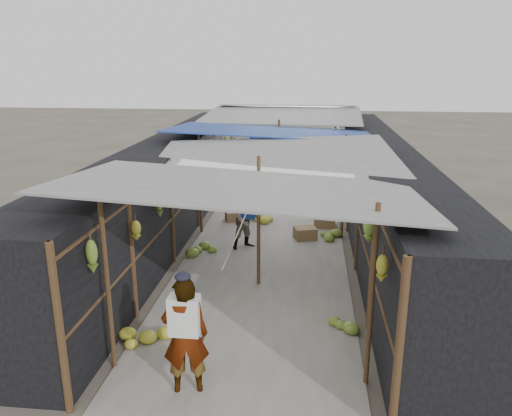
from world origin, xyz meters
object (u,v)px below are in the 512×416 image
at_px(vendor_seated, 328,195).
at_px(shopper_blue, 247,219).
at_px(vendor_elderly, 185,336).
at_px(crate_near, 305,233).
at_px(black_basin, 318,212).

bearing_deg(vendor_seated, shopper_blue, -58.93).
distance_m(vendor_elderly, shopper_blue, 5.41).
bearing_deg(vendor_elderly, vendor_seated, -115.88).
height_order(crate_near, vendor_seated, vendor_seated).
bearing_deg(crate_near, vendor_elderly, -121.34).
height_order(vendor_elderly, vendor_seated, vendor_elderly).
height_order(crate_near, black_basin, crate_near).
relative_size(crate_near, vendor_seated, 0.63).
bearing_deg(crate_near, vendor_seated, 59.51).
xyz_separation_m(black_basin, shopper_blue, (-1.71, -2.88, 0.62)).
xyz_separation_m(vendor_elderly, shopper_blue, (0.12, 5.41, -0.12)).
height_order(crate_near, shopper_blue, shopper_blue).
height_order(crate_near, vendor_elderly, vendor_elderly).
distance_m(crate_near, vendor_elderly, 6.37).
bearing_deg(shopper_blue, vendor_elderly, -124.25).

